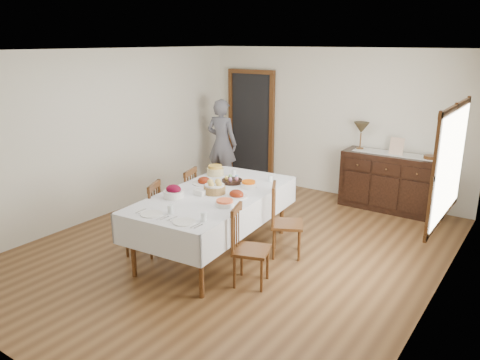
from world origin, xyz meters
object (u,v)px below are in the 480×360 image
Objects in this scene: chair_right_near at (247,245)px; chair_right_far at (283,220)px; sideboard at (390,182)px; chair_left_far at (183,200)px; chair_left_near at (146,218)px; dining_table at (215,200)px; person at (222,141)px; table_lamp at (361,128)px.

chair_right_far reaches higher than chair_right_near.
chair_left_far is at bearing -129.26° from sideboard.
chair_left_far is at bearing 162.00° from chair_left_near.
dining_table is 2.98m from person.
chair_left_near is 1.79m from chair_right_far.
sideboard reaches higher than dining_table.
chair_right_far reaches higher than dining_table.
chair_right_far is (1.58, 0.15, 0.00)m from chair_left_far.
dining_table is 3.27m from sideboard.
chair_right_far is (0.76, 0.46, -0.25)m from dining_table.
chair_left_near is 1.04× the size of chair_right_near.
chair_right_near is 3.53m from table_lamp.
chair_left_far is 0.54× the size of person.
dining_table is 2.61× the size of chair_right_far.
chair_left_far is 1.03× the size of chair_right_near.
table_lamp reaches higher than dining_table.
chair_left_near reaches higher than chair_left_far.
chair_left_near is (-0.73, -0.52, -0.24)m from dining_table.
chair_left_far is 1.59m from chair_right_far.
chair_left_near is at bearing -9.46° from chair_left_far.
chair_left_near is 1.02× the size of chair_left_far.
chair_left_near is 1.53m from chair_right_near.
chair_left_far reaches higher than sideboard.
chair_right_near is (1.62, -0.74, -0.01)m from chair_left_far.
table_lamp reaches higher than chair_right_far.
chair_left_far is at bearing 154.95° from dining_table.
person is (-2.47, 1.98, 0.41)m from chair_right_far.
chair_right_far is at bearing 80.22° from chair_left_far.
chair_left_near is 4.06m from sideboard.
chair_left_near is 1.01× the size of chair_right_far.
table_lamp is at bearing -173.61° from person.
dining_table is at bearing 118.65° from person.
person is 2.59m from table_lamp.
sideboard is 1.01m from table_lamp.
person reaches higher than dining_table.
sideboard is (1.36, 2.97, -0.26)m from dining_table.
sideboard is at bearing -41.25° from chair_right_far.
table_lamp reaches higher than chair_left_far.
chair_right_near is 0.89m from chair_right_far.
chair_right_near is (0.80, -0.43, -0.26)m from dining_table.
sideboard is (0.60, 2.51, -0.01)m from chair_right_far.
chair_left_far is 1.78m from chair_right_near.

